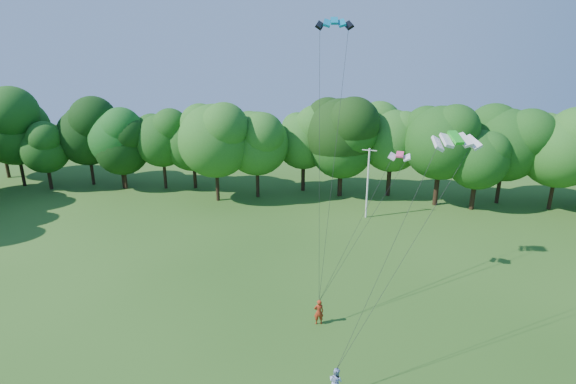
# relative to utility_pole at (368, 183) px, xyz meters

# --- Properties ---
(utility_pole) EXTENTS (1.55, 0.37, 7.81)m
(utility_pole) POSITION_rel_utility_pole_xyz_m (0.00, 0.00, 0.00)
(utility_pole) COLOR silver
(utility_pole) RESTS_ON ground
(kite_flyer_left) EXTENTS (0.77, 0.61, 1.85)m
(kite_flyer_left) POSITION_rel_utility_pole_xyz_m (-3.28, -20.78, -3.10)
(kite_flyer_left) COLOR #A62E15
(kite_flyer_left) RESTS_ON ground
(kite_flyer_right) EXTENTS (1.04, 0.99, 1.69)m
(kite_flyer_right) POSITION_rel_utility_pole_xyz_m (-1.75, -27.15, -3.18)
(kite_flyer_right) COLOR #A7BAE8
(kite_flyer_right) RESTS_ON ground
(kite_teal) EXTENTS (2.52, 1.34, 0.55)m
(kite_teal) POSITION_rel_utility_pole_xyz_m (-3.18, -15.11, 15.73)
(kite_teal) COLOR #0578A0
(kite_teal) RESTS_ON ground
(kite_green) EXTENTS (2.80, 1.86, 0.62)m
(kite_green) POSITION_rel_utility_pole_xyz_m (4.13, -21.55, 9.32)
(kite_green) COLOR green
(kite_green) RESTS_ON ground
(kite_pink) EXTENTS (1.72, 1.05, 0.36)m
(kite_pink) POSITION_rel_utility_pole_xyz_m (1.89, -13.81, 6.45)
(kite_pink) COLOR #EB4174
(kite_pink) RESTS_ON ground
(tree_back_west) EXTENTS (8.42, 8.42, 12.24)m
(tree_back_west) POSITION_rel_utility_pole_xyz_m (-31.85, 5.86, 3.62)
(tree_back_west) COLOR black
(tree_back_west) RESTS_ON ground
(tree_back_center) EXTENTS (9.57, 9.57, 13.92)m
(tree_back_center) POSITION_rel_utility_pole_xyz_m (-3.30, 7.04, 4.67)
(tree_back_center) COLOR black
(tree_back_center) RESTS_ON ground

